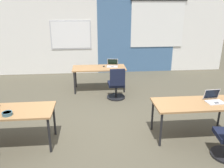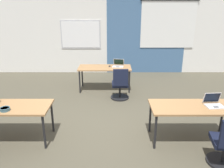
{
  "view_description": "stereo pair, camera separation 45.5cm",
  "coord_description": "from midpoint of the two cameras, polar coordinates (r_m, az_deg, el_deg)",
  "views": [
    {
      "loc": [
        -0.23,
        -4.46,
        2.53
      ],
      "look_at": [
        0.23,
        0.46,
        0.79
      ],
      "focal_mm": 36.4,
      "sensor_mm": 36.0,
      "label": 1
    },
    {
      "loc": [
        0.22,
        -4.49,
        2.53
      ],
      "look_at": [
        0.23,
        0.46,
        0.79
      ],
      "focal_mm": 36.4,
      "sensor_mm": 36.0,
      "label": 2
    }
  ],
  "objects": [
    {
      "name": "desk_near_left",
      "position": [
        4.64,
        -22.28,
        -5.91
      ],
      "size": [
        1.6,
        0.7,
        0.72
      ],
      "color": "#A37547",
      "rests_on": "ground"
    },
    {
      "name": "laptop_near_right_end",
      "position": [
        4.79,
        26.62,
        -4.36
      ],
      "size": [
        0.35,
        0.32,
        0.23
      ],
      "rotation": [
        0.0,
        0.0,
        0.08
      ],
      "color": "silver",
      "rests_on": "desk_near_right"
    },
    {
      "name": "ground_plane",
      "position": [
        5.14,
        -0.03,
        -10.08
      ],
      "size": [
        24.0,
        24.0,
        0.0
      ],
      "color": "#4C4738"
    },
    {
      "name": "desk_far_center",
      "position": [
        6.93,
        -0.06,
        3.76
      ],
      "size": [
        1.6,
        0.7,
        0.72
      ],
      "color": "#A37547",
      "rests_on": "ground"
    },
    {
      "name": "chair_far_right",
      "position": [
        6.3,
        4.01,
        -0.64
      ],
      "size": [
        0.52,
        0.55,
        0.92
      ],
      "rotation": [
        0.0,
        0.0,
        3.17
      ],
      "color": "black",
      "rests_on": "ground"
    },
    {
      "name": "mouse_far_right",
      "position": [
        6.97,
        1.16,
        4.49
      ],
      "size": [
        0.08,
        0.11,
        0.03
      ],
      "color": "black",
      "rests_on": "desk_far_center"
    },
    {
      "name": "back_wall_assembly",
      "position": [
        8.74,
        0.26,
        12.05
      ],
      "size": [
        10.0,
        0.27,
        2.8
      ],
      "color": "silver",
      "rests_on": "ground"
    },
    {
      "name": "snack_bowl",
      "position": [
        4.43,
        -22.78,
        -5.87
      ],
      "size": [
        0.18,
        0.18,
        0.06
      ],
      "color": "#3D6070",
      "rests_on": "desk_near_left"
    },
    {
      "name": "laptop_far_right",
      "position": [
        7.0,
        3.35,
        4.79
      ],
      "size": [
        0.38,
        0.37,
        0.22
      ],
      "rotation": [
        0.0,
        0.0,
        -0.17
      ],
      "color": "silver",
      "rests_on": "desk_far_center"
    },
    {
      "name": "desk_near_right",
      "position": [
        4.65,
        22.22,
        -5.88
      ],
      "size": [
        1.6,
        0.7,
        0.72
      ],
      "color": "#A37547",
      "rests_on": "ground"
    }
  ]
}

